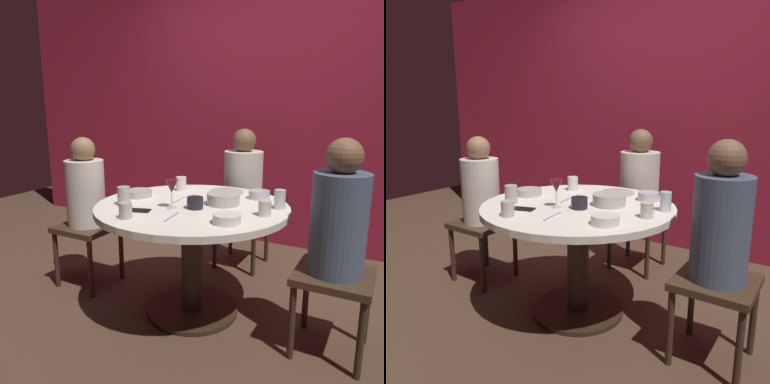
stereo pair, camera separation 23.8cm
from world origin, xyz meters
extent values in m
plane|color=#4C3828|center=(0.00, 0.00, 0.00)|extent=(8.00, 8.00, 0.00)
cube|color=maroon|center=(0.00, 1.57, 1.30)|extent=(6.00, 0.10, 2.60)
cylinder|color=silver|center=(0.00, 0.00, 0.72)|extent=(1.21, 1.21, 0.04)
cylinder|color=#332319|center=(0.00, 0.00, 0.35)|extent=(0.14, 0.14, 0.70)
cylinder|color=#2D2116|center=(0.00, 0.00, 0.01)|extent=(0.60, 0.60, 0.03)
cube|color=#3F2D1E|center=(-0.90, 0.00, 0.45)|extent=(0.40, 0.40, 0.04)
cylinder|color=beige|center=(-0.90, 0.00, 0.71)|extent=(0.28, 0.28, 0.49)
sphere|color=#8C6647|center=(-0.90, 0.00, 1.04)|extent=(0.18, 0.18, 0.18)
cylinder|color=#332319|center=(-1.07, -0.17, 0.21)|extent=(0.04, 0.04, 0.43)
cylinder|color=#332319|center=(-0.73, -0.17, 0.21)|extent=(0.04, 0.04, 0.43)
cylinder|color=#332319|center=(-1.07, 0.17, 0.21)|extent=(0.04, 0.04, 0.43)
cylinder|color=#332319|center=(-0.73, 0.17, 0.21)|extent=(0.04, 0.04, 0.43)
cube|color=#3F2D1E|center=(0.00, 0.88, 0.45)|extent=(0.40, 0.40, 0.04)
cylinder|color=beige|center=(0.00, 0.88, 0.72)|extent=(0.32, 0.32, 0.51)
sphere|color=brown|center=(0.00, 0.88, 1.07)|extent=(0.19, 0.19, 0.19)
cylinder|color=#332319|center=(-0.17, 1.05, 0.21)|extent=(0.04, 0.04, 0.43)
cylinder|color=#332319|center=(-0.17, 0.71, 0.21)|extent=(0.04, 0.04, 0.43)
cylinder|color=#332319|center=(0.17, 1.05, 0.21)|extent=(0.04, 0.04, 0.43)
cylinder|color=#332319|center=(0.17, 0.71, 0.21)|extent=(0.04, 0.04, 0.43)
cube|color=#3F2D1E|center=(0.87, 0.00, 0.45)|extent=(0.40, 0.40, 0.04)
cylinder|color=#475670|center=(0.87, 0.00, 0.74)|extent=(0.29, 0.29, 0.54)
sphere|color=brown|center=(0.87, 0.00, 1.10)|extent=(0.19, 0.19, 0.19)
cylinder|color=#332319|center=(1.04, 0.17, 0.21)|extent=(0.04, 0.04, 0.43)
cylinder|color=#332319|center=(0.70, 0.17, 0.21)|extent=(0.04, 0.04, 0.43)
cylinder|color=#332319|center=(1.04, -0.17, 0.21)|extent=(0.04, 0.04, 0.43)
cylinder|color=#332319|center=(0.70, -0.17, 0.21)|extent=(0.04, 0.04, 0.43)
cylinder|color=black|center=(0.06, -0.07, 0.77)|extent=(0.10, 0.10, 0.07)
sphere|color=#F9D159|center=(0.06, -0.07, 0.82)|extent=(0.02, 0.02, 0.02)
cylinder|color=silver|center=(-0.06, -0.14, 0.74)|extent=(0.06, 0.06, 0.01)
cylinder|color=silver|center=(-0.06, -0.14, 0.79)|extent=(0.01, 0.01, 0.09)
cone|color=maroon|center=(-0.06, -0.14, 0.87)|extent=(0.08, 0.08, 0.08)
cylinder|color=#B2ADA3|center=(0.06, 0.40, 0.75)|extent=(0.23, 0.23, 0.01)
cube|color=black|center=(-0.20, -0.28, 0.74)|extent=(0.15, 0.11, 0.01)
cylinder|color=#B7B7BC|center=(0.32, 0.35, 0.76)|extent=(0.14, 0.14, 0.05)
cylinder|color=silver|center=(0.35, -0.26, 0.76)|extent=(0.15, 0.15, 0.05)
cylinder|color=#B2ADA3|center=(-0.42, 0.01, 0.76)|extent=(0.18, 0.18, 0.05)
cylinder|color=#B2ADA3|center=(0.17, 0.09, 0.77)|extent=(0.21, 0.21, 0.07)
cylinder|color=#B2ADA3|center=(-0.36, -0.22, 0.80)|extent=(0.08, 0.08, 0.12)
cylinder|color=#B2ADA3|center=(-0.18, -0.44, 0.78)|extent=(0.07, 0.07, 0.09)
cylinder|color=beige|center=(0.48, -0.03, 0.78)|extent=(0.07, 0.07, 0.09)
cylinder|color=silver|center=(0.51, 0.16, 0.80)|extent=(0.07, 0.07, 0.12)
cylinder|color=silver|center=(-0.26, 0.31, 0.79)|extent=(0.08, 0.08, 0.10)
cube|color=#B7B7BC|center=(0.04, -0.31, 0.74)|extent=(0.04, 0.18, 0.01)
cube|color=#B7B7BC|center=(-0.12, 0.06, 0.74)|extent=(0.04, 0.18, 0.01)
camera|label=1|loc=(1.11, -2.04, 1.35)|focal=35.86mm
camera|label=2|loc=(1.32, -1.91, 1.35)|focal=35.86mm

